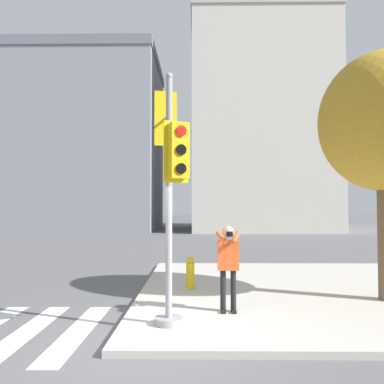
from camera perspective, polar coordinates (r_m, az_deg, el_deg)
The scene contains 8 objects.
ground_plane at distance 6.28m, azimuth -7.60°, elevation -22.24°, with size 160.00×160.00×0.00m, color #5B5B5E.
sidewalk_corner at distance 9.93m, azimuth 16.75°, elevation -14.23°, with size 8.00×8.00×0.12m.
traffic_signal_pole at distance 6.57m, azimuth -3.34°, elevation 3.48°, with size 0.67×1.34×4.40m.
person_photographer at distance 7.39m, azimuth 5.54°, elevation -10.23°, with size 0.50×0.53×1.65m.
street_tree at distance 9.39m, azimuth 27.23°, elevation 9.35°, with size 2.80×2.80×5.45m.
fire_hydrant at distance 9.40m, azimuth -0.26°, elevation -12.23°, with size 0.20×0.26×0.79m.
building_left at distance 35.99m, azimuth -16.36°, elevation 7.00°, with size 14.03×10.99×15.52m.
building_right at distance 35.37m, azimuth 9.82°, elevation 9.60°, with size 11.98×12.08×18.55m.
Camera 1 is at (0.84, -5.84, 2.17)m, focal length 35.00 mm.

